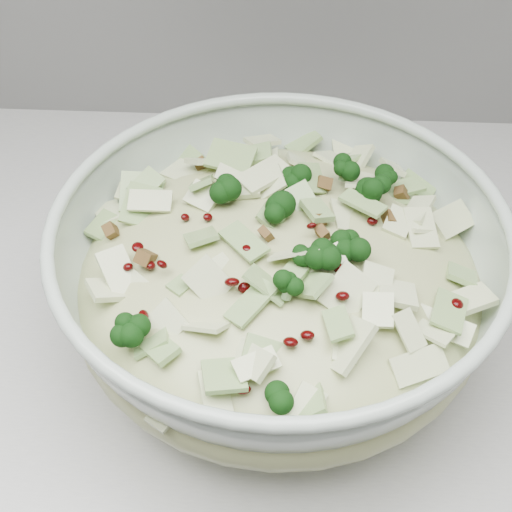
{
  "coord_description": "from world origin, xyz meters",
  "views": [
    {
      "loc": [
        0.11,
        1.18,
        1.43
      ],
      "look_at": [
        0.08,
        1.6,
        1.01
      ],
      "focal_mm": 50.0,
      "sensor_mm": 36.0,
      "label": 1
    }
  ],
  "objects": [
    {
      "name": "mixing_bowl",
      "position": [
        0.1,
        1.6,
        0.98
      ],
      "size": [
        0.41,
        0.41,
        0.15
      ],
      "rotation": [
        0.0,
        0.0,
        -0.08
      ],
      "color": "#AEC0B1",
      "rests_on": "counter"
    },
    {
      "name": "counter",
      "position": [
        0.0,
        1.7,
        0.45
      ],
      "size": [
        3.6,
        0.6,
        0.9
      ],
      "primitive_type": "cube",
      "color": "beige",
      "rests_on": "floor"
    },
    {
      "name": "salad",
      "position": [
        0.1,
        1.6,
        1.0
      ],
      "size": [
        0.44,
        0.44,
        0.15
      ],
      "rotation": [
        0.0,
        0.0,
        0.28
      ],
      "color": "#BCC084",
      "rests_on": "mixing_bowl"
    }
  ]
}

